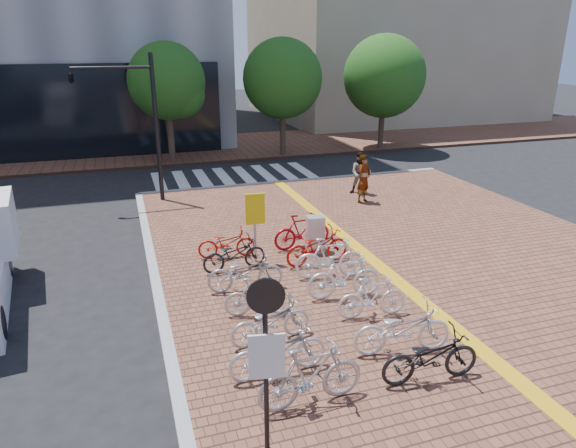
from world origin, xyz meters
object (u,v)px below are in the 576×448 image
object	(u,v)px
bike_5	(234,254)
bike_7	(430,357)
bike_0	(311,376)
bike_3	(258,297)
bike_9	(373,297)
pedestrian_b	(361,173)
bike_13	(302,231)
pedestrian_a	(364,179)
notice_sign	(266,346)
bike_1	(278,351)
bike_12	(317,246)
bike_10	(345,277)
bike_2	(271,321)
utility_box	(315,234)
bike_4	(245,272)
yellow_sign	(255,215)
traffic_light_pole	(118,102)
bike_8	(402,329)
bike_6	(227,243)
bike_11	(331,258)

from	to	relation	value
bike_5	bike_7	distance (m)	6.30
bike_0	bike_3	world-z (taller)	bike_0
bike_9	pedestrian_b	bearing A→B (deg)	-18.56
bike_13	pedestrian_a	bearing A→B (deg)	-50.31
bike_9	notice_sign	bearing A→B (deg)	138.76
bike_1	notice_sign	bearing A→B (deg)	155.31
bike_12	bike_10	bearing A→B (deg)	169.50
bike_5	bike_12	bearing A→B (deg)	-102.37
bike_2	pedestrian_a	distance (m)	10.37
bike_9	bike_12	size ratio (longest dim) A/B	0.85
bike_1	pedestrian_b	bearing A→B (deg)	-35.51
bike_3	pedestrian_a	xyz separation A→B (m)	(6.14, 7.21, 0.46)
bike_13	utility_box	bearing A→B (deg)	-150.11
bike_4	yellow_sign	size ratio (longest dim) A/B	0.94
bike_2	bike_0	bearing A→B (deg)	175.28
traffic_light_pole	bike_7	bearing A→B (deg)	-69.91
bike_9	pedestrian_a	distance (m)	8.90
yellow_sign	notice_sign	world-z (taller)	notice_sign
bike_9	bike_10	world-z (taller)	bike_10
bike_8	bike_9	xyz separation A→B (m)	(0.09, 1.45, -0.03)
bike_5	notice_sign	distance (m)	6.79
bike_3	bike_6	world-z (taller)	bike_3
bike_8	bike_12	world-z (taller)	bike_8
bike_8	pedestrian_b	world-z (taller)	pedestrian_b
utility_box	bike_13	bearing A→B (deg)	124.23
bike_4	bike_9	distance (m)	3.24
bike_1	traffic_light_pole	size ratio (longest dim) A/B	0.35
pedestrian_a	bike_4	bearing A→B (deg)	-165.10
bike_4	pedestrian_b	xyz separation A→B (m)	(6.52, 6.98, 0.36)
bike_0	bike_8	size ratio (longest dim) A/B	0.95
notice_sign	bike_7	bearing A→B (deg)	12.45
bike_2	bike_6	xyz separation A→B (m)	(0.05, 4.64, -0.03)
bike_11	utility_box	xyz separation A→B (m)	(0.26, 1.80, -0.02)
yellow_sign	bike_3	bearing A→B (deg)	-103.61
bike_5	pedestrian_b	bearing A→B (deg)	-54.30
bike_2	bike_10	distance (m)	2.58
bike_3	bike_6	bearing A→B (deg)	11.60
bike_11	utility_box	size ratio (longest dim) A/B	1.71
bike_8	traffic_light_pole	distance (m)	13.62
bike_9	traffic_light_pole	xyz separation A→B (m)	(-4.92, 10.85, 3.32)
bike_12	bike_5	bearing A→B (deg)	76.15
bike_12	notice_sign	xyz separation A→B (m)	(-3.26, -6.30, 1.33)
bike_5	bike_11	size ratio (longest dim) A/B	0.94
bike_7	notice_sign	size ratio (longest dim) A/B	0.65
bike_0	bike_2	world-z (taller)	bike_0
bike_12	bike_3	bearing A→B (deg)	127.77
bike_0	bike_6	distance (m)	6.74
bike_10	bike_13	bearing A→B (deg)	4.29
bike_8	pedestrian_a	distance (m)	10.26
bike_12	pedestrian_b	distance (m)	7.33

